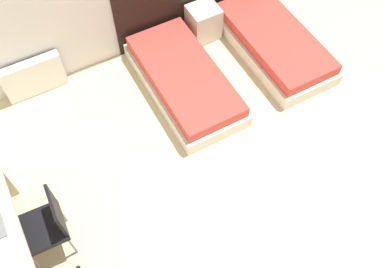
{
  "coord_description": "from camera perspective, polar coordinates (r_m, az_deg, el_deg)",
  "views": [
    {
      "loc": [
        -1.18,
        0.22,
        4.43
      ],
      "look_at": [
        0.0,
        2.39,
        0.55
      ],
      "focal_mm": 40.0,
      "sensor_mm": 36.0,
      "label": 1
    }
  ],
  "objects": [
    {
      "name": "bed_near_door",
      "position": [
        6.09,
        10.85,
        11.9
      ],
      "size": [
        0.9,
        1.85,
        0.35
      ],
      "color": "beige",
      "rests_on": "ground_plane"
    },
    {
      "name": "radiator",
      "position": [
        5.79,
        -20.34,
        7.07
      ],
      "size": [
        0.77,
        0.12,
        0.53
      ],
      "color": "silver",
      "rests_on": "ground_plane"
    },
    {
      "name": "bed_near_window",
      "position": [
        5.54,
        -1.02,
        7.2
      ],
      "size": [
        0.9,
        1.85,
        0.35
      ],
      "color": "beige",
      "rests_on": "ground_plane"
    },
    {
      "name": "chair_near_laptop",
      "position": [
        4.42,
        -18.8,
        -11.26
      ],
      "size": [
        0.46,
        0.46,
        0.88
      ],
      "rotation": [
        0.0,
        0.0,
        -0.05
      ],
      "color": "black",
      "rests_on": "ground_plane"
    },
    {
      "name": "nightstand",
      "position": [
        6.16,
        1.53,
        14.69
      ],
      "size": [
        0.41,
        0.37,
        0.49
      ],
      "color": "beige",
      "rests_on": "ground_plane"
    }
  ]
}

